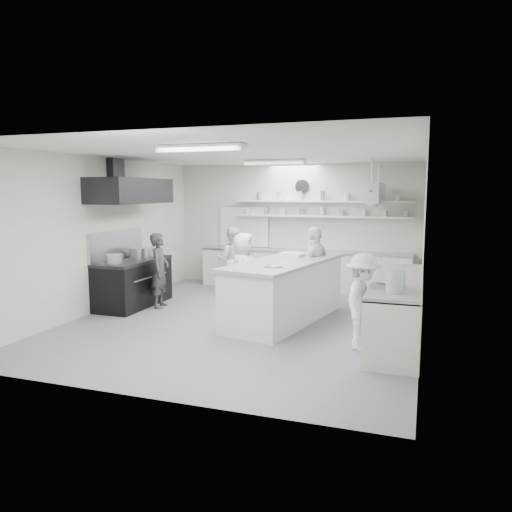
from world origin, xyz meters
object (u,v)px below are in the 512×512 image
(stove, at_px, (133,284))
(cook_back, at_px, (232,259))
(right_counter, at_px, (397,310))
(prep_island, at_px, (285,292))
(cook_stove, at_px, (160,270))
(back_counter, at_px, (303,270))

(stove, distance_m, cook_back, 2.45)
(right_counter, bearing_deg, stove, 173.48)
(prep_island, height_order, cook_stove, cook_stove)
(cook_back, bearing_deg, right_counter, 127.77)
(back_counter, bearing_deg, cook_stove, -130.07)
(right_counter, xyz_separation_m, prep_island, (-2.00, 0.50, 0.06))
(back_counter, bearing_deg, right_counter, -55.35)
(back_counter, xyz_separation_m, prep_island, (0.35, -2.90, 0.07))
(stove, height_order, right_counter, right_counter)
(stove, distance_m, back_counter, 4.03)
(right_counter, bearing_deg, prep_island, 166.07)
(stove, relative_size, back_counter, 0.36)
(prep_island, bearing_deg, cook_stove, -171.82)
(cook_back, bearing_deg, cook_stove, 49.99)
(prep_island, bearing_deg, stove, -170.22)
(prep_island, xyz_separation_m, cook_back, (-1.88, 2.12, 0.23))
(back_counter, distance_m, cook_back, 1.74)
(back_counter, xyz_separation_m, cook_stove, (-2.31, -2.74, 0.30))
(stove, xyz_separation_m, cook_stove, (0.59, 0.06, 0.31))
(back_counter, relative_size, right_counter, 1.52)
(cook_stove, height_order, cook_back, cook_stove)
(back_counter, height_order, right_counter, right_counter)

